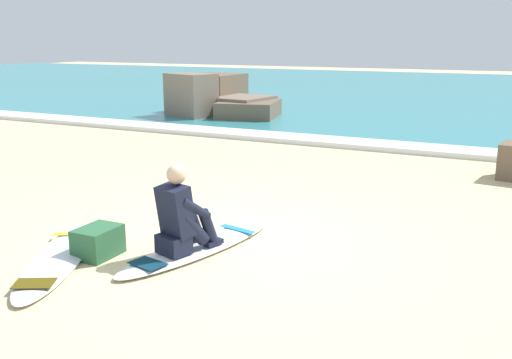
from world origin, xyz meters
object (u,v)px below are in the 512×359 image
surfer_seated (182,218)px  beach_bag (98,242)px  surfboard_main (199,247)px  surfboard_spare_near (58,258)px

surfer_seated → beach_bag: surfer_seated is taller
surfer_seated → beach_bag: bearing=-154.6°
surfboard_main → surfboard_spare_near: same height
beach_bag → surfer_seated: bearing=25.4°
surfboard_spare_near → beach_bag: beach_bag is taller
surfer_seated → surfboard_spare_near: size_ratio=0.41×
surfer_seated → beach_bag: 0.94m
surfboard_main → surfboard_spare_near: bearing=-140.7°
surfboard_spare_near → beach_bag: 0.43m
surfer_seated → beach_bag: (-0.82, -0.39, -0.28)m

